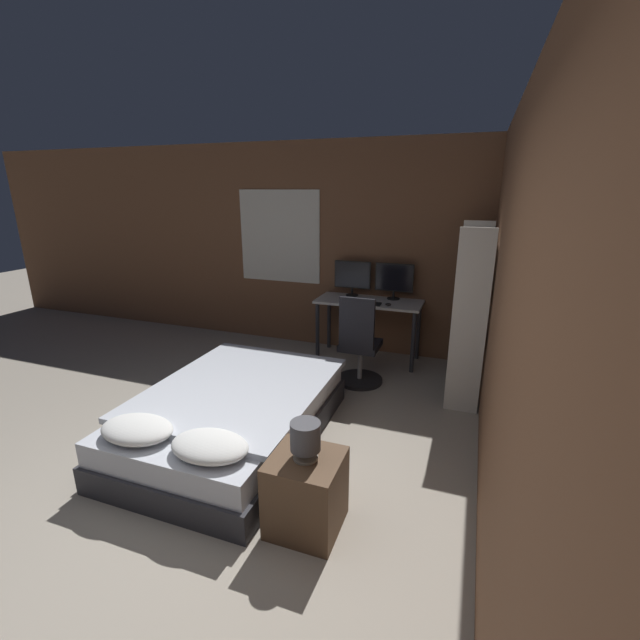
# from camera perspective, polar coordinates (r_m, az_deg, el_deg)

# --- Properties ---
(ground_plane) EXTENTS (20.00, 20.00, 0.00)m
(ground_plane) POSITION_cam_1_polar(r_m,az_deg,el_deg) (3.12, -20.19, -26.72)
(ground_plane) COLOR #9E9384
(wall_back) EXTENTS (12.00, 0.08, 2.70)m
(wall_back) POSITION_cam_1_polar(r_m,az_deg,el_deg) (5.69, 3.23, 9.43)
(wall_back) COLOR brown
(wall_back) RESTS_ON ground_plane
(wall_side_right) EXTENTS (0.06, 12.00, 2.70)m
(wall_side_right) POSITION_cam_1_polar(r_m,az_deg,el_deg) (3.23, 23.25, 2.05)
(wall_side_right) COLOR brown
(wall_side_right) RESTS_ON ground_plane
(bed) EXTENTS (1.42, 2.08, 0.54)m
(bed) POSITION_cam_1_polar(r_m,az_deg,el_deg) (3.86, -11.54, -12.33)
(bed) COLOR #2D2D33
(bed) RESTS_ON ground_plane
(nightstand) EXTENTS (0.45, 0.43, 0.51)m
(nightstand) POSITION_cam_1_polar(r_m,az_deg,el_deg) (2.94, -1.88, -22.00)
(nightstand) COLOR brown
(nightstand) RESTS_ON ground_plane
(bedside_lamp) EXTENTS (0.19, 0.19, 0.25)m
(bedside_lamp) POSITION_cam_1_polar(r_m,az_deg,el_deg) (2.71, -1.96, -15.36)
(bedside_lamp) COLOR gray
(bedside_lamp) RESTS_ON nightstand
(desk) EXTENTS (1.30, 0.55, 0.78)m
(desk) POSITION_cam_1_polar(r_m,az_deg,el_deg) (5.38, 6.51, 1.42)
(desk) COLOR beige
(desk) RESTS_ON ground_plane
(monitor_left) EXTENTS (0.47, 0.16, 0.45)m
(monitor_left) POSITION_cam_1_polar(r_m,az_deg,el_deg) (5.53, 4.35, 5.85)
(monitor_left) COLOR black
(monitor_left) RESTS_ON desk
(monitor_right) EXTENTS (0.47, 0.16, 0.45)m
(monitor_right) POSITION_cam_1_polar(r_m,az_deg,el_deg) (5.41, 9.87, 5.40)
(monitor_right) COLOR black
(monitor_right) RESTS_ON desk
(keyboard) EXTENTS (0.37, 0.13, 0.02)m
(keyboard) POSITION_cam_1_polar(r_m,az_deg,el_deg) (5.19, 6.10, 2.26)
(keyboard) COLOR black
(keyboard) RESTS_ON desk
(computer_mouse) EXTENTS (0.07, 0.05, 0.04)m
(computer_mouse) POSITION_cam_1_polar(r_m,az_deg,el_deg) (5.13, 9.08, 2.07)
(computer_mouse) COLOR black
(computer_mouse) RESTS_ON desk
(office_chair) EXTENTS (0.52, 0.52, 1.03)m
(office_chair) POSITION_cam_1_polar(r_m,az_deg,el_deg) (4.76, 5.23, -4.06)
(office_chair) COLOR black
(office_chair) RESTS_ON ground_plane
(bookshelf) EXTENTS (0.32, 0.89, 1.79)m
(bookshelf) POSITION_cam_1_polar(r_m,az_deg,el_deg) (4.50, 19.47, 1.82)
(bookshelf) COLOR beige
(bookshelf) RESTS_ON ground_plane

